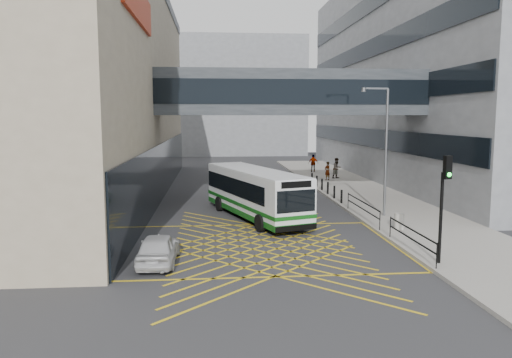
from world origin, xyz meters
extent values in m
plane|color=#333335|center=(0.00, 0.00, 0.00)|extent=(120.00, 120.00, 0.00)
cube|color=black|center=(-5.96, 16.00, 2.00)|extent=(0.10, 41.50, 4.00)
cube|color=#A82810|center=(-5.92, 4.00, 11.50)|extent=(0.18, 9.00, 1.80)
cube|color=gray|center=(24.00, 24.00, 10.00)|extent=(24.00, 44.00, 20.00)
cube|color=black|center=(11.96, 24.00, 4.00)|extent=(0.10, 43.50, 1.60)
cube|color=black|center=(11.96, 24.00, 8.00)|extent=(0.10, 43.50, 1.60)
cube|color=black|center=(11.96, 24.00, 12.00)|extent=(0.10, 43.50, 1.60)
cube|color=black|center=(11.96, 24.00, 16.00)|extent=(0.10, 43.50, 1.60)
cube|color=gray|center=(-2.00, 60.00, 9.00)|extent=(28.00, 16.00, 18.00)
cube|color=#373C41|center=(3.00, 12.00, 7.50)|extent=(20.00, 4.00, 3.00)
cube|color=black|center=(3.00, 9.98, 7.50)|extent=(19.50, 0.06, 1.60)
cube|color=black|center=(3.00, 14.02, 7.50)|extent=(19.50, 0.06, 1.60)
cube|color=gray|center=(9.00, 15.00, 0.08)|extent=(6.00, 54.00, 0.16)
cube|color=gold|center=(0.00, 0.00, 0.00)|extent=(12.00, 9.00, 0.01)
cube|color=silver|center=(0.14, 6.32, 1.56)|extent=(5.43, 10.30, 2.48)
cube|color=#0F4D12|center=(0.14, 6.32, 0.48)|extent=(5.47, 10.34, 0.31)
cube|color=#0F4D12|center=(0.14, 6.32, 0.96)|extent=(5.49, 10.35, 0.20)
cube|color=black|center=(-0.04, 6.84, 1.88)|extent=(5.06, 9.10, 0.96)
cube|color=black|center=(1.76, 1.56, 1.79)|extent=(2.02, 0.75, 1.10)
cube|color=black|center=(1.76, 1.54, 2.62)|extent=(1.58, 0.58, 0.32)
cube|color=silver|center=(0.14, 6.32, 2.81)|extent=(5.38, 10.20, 0.09)
cube|color=black|center=(1.76, 1.54, 0.46)|extent=(2.20, 0.83, 0.28)
cube|color=black|center=(-1.49, 11.10, 0.46)|extent=(2.20, 0.83, 0.28)
cylinder|color=black|center=(0.11, 2.82, 0.46)|extent=(0.54, 0.95, 0.92)
cylinder|color=black|center=(2.30, 3.57, 0.46)|extent=(0.54, 0.95, 0.92)
cylinder|color=black|center=(-1.91, 8.73, 0.46)|extent=(0.54, 0.95, 0.92)
cylinder|color=black|center=(0.28, 9.47, 0.46)|extent=(0.54, 0.95, 0.92)
imported|color=silver|center=(-4.50, -2.42, 0.64)|extent=(1.76, 4.08, 1.28)
imported|color=black|center=(1.33, 17.36, 0.78)|extent=(2.73, 5.22, 1.56)
imported|color=gray|center=(1.33, 18.20, 0.65)|extent=(3.01, 4.55, 1.31)
cylinder|color=black|center=(6.58, -3.79, 1.96)|extent=(0.16, 0.16, 3.60)
cube|color=black|center=(6.65, -4.02, 3.97)|extent=(0.34, 0.27, 0.90)
sphere|color=#19E533|center=(6.68, -4.12, 3.71)|extent=(0.21, 0.21, 0.17)
cylinder|color=slate|center=(7.67, 5.71, 3.82)|extent=(0.16, 0.16, 7.32)
cube|color=slate|center=(6.94, 5.63, 7.48)|extent=(1.47, 0.25, 0.09)
cylinder|color=slate|center=(6.21, 5.55, 7.41)|extent=(0.28, 0.28, 0.23)
cylinder|color=#ADA89E|center=(7.21, 2.12, 0.58)|extent=(0.48, 0.48, 0.84)
cube|color=black|center=(6.15, -2.00, 1.11)|extent=(0.05, 5.00, 0.05)
cube|color=black|center=(6.15, -2.00, 0.71)|extent=(0.05, 5.00, 0.05)
cube|color=black|center=(6.15, 5.00, 1.11)|extent=(0.05, 6.00, 0.05)
cube|color=black|center=(6.15, 5.00, 0.71)|extent=(0.05, 6.00, 0.05)
cylinder|color=black|center=(6.15, -4.50, 0.66)|extent=(0.04, 0.04, 1.00)
cylinder|color=black|center=(6.15, 0.50, 0.66)|extent=(0.04, 0.04, 1.00)
cylinder|color=black|center=(6.15, 2.00, 0.66)|extent=(0.04, 0.04, 1.00)
cylinder|color=black|center=(6.15, 8.00, 0.66)|extent=(0.04, 0.04, 1.00)
cylinder|color=black|center=(6.25, 10.00, 0.61)|extent=(0.14, 0.14, 0.90)
cylinder|color=black|center=(6.25, 12.00, 0.61)|extent=(0.14, 0.14, 0.90)
cylinder|color=black|center=(6.25, 14.00, 0.61)|extent=(0.14, 0.14, 0.90)
cylinder|color=black|center=(6.25, 16.00, 0.61)|extent=(0.14, 0.14, 0.90)
cylinder|color=black|center=(6.25, 18.00, 0.61)|extent=(0.14, 0.14, 0.90)
cylinder|color=black|center=(6.25, 20.00, 0.61)|extent=(0.14, 0.14, 0.90)
imported|color=gray|center=(8.08, 22.10, 1.00)|extent=(0.82, 0.76, 1.68)
imported|color=gray|center=(9.29, 23.41, 1.10)|extent=(1.07, 0.90, 1.89)
imported|color=gray|center=(8.15, 28.91, 1.06)|extent=(1.10, 0.60, 1.80)
camera|label=1|loc=(-2.26, -22.22, 5.89)|focal=35.00mm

